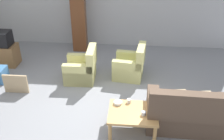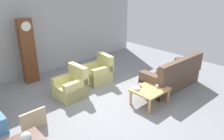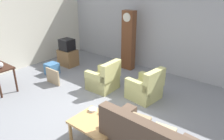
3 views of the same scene
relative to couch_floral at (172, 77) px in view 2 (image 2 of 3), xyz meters
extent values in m
plane|color=gray|center=(-2.06, 0.48, -0.36)|extent=(10.40, 10.40, 0.00)
cube|color=#ADAFB5|center=(-2.06, 4.08, 1.24)|extent=(8.40, 0.16, 3.20)
cube|color=brown|center=(0.00, 0.07, -0.14)|extent=(2.12, 0.90, 0.44)
cube|color=brown|center=(-0.01, -0.29, 0.38)|extent=(2.10, 0.26, 0.60)
cube|color=brown|center=(0.93, 0.04, -0.02)|extent=(0.26, 0.85, 0.68)
cube|color=brown|center=(-0.93, 0.09, -0.02)|extent=(0.26, 0.85, 0.68)
cube|color=brown|center=(0.48, 0.10, 0.26)|extent=(0.37, 0.15, 0.36)
cube|color=#C6B284|center=(0.00, 0.12, 0.26)|extent=(0.37, 0.17, 0.36)
cube|color=#9E8966|center=(-0.48, 0.13, 0.26)|extent=(0.38, 0.18, 0.36)
cube|color=#CCC67A|center=(-2.74, 1.66, -0.16)|extent=(0.78, 0.78, 0.40)
cube|color=#CCC67A|center=(-2.42, 1.67, 0.30)|extent=(0.20, 0.76, 0.52)
cube|color=#CCC67A|center=(-2.75, 1.96, -0.06)|extent=(0.76, 0.18, 0.60)
cube|color=#CCC67A|center=(-2.74, 1.36, -0.06)|extent=(0.76, 0.18, 0.60)
cube|color=#C7C578|center=(-1.48, 1.94, -0.16)|extent=(0.85, 0.85, 0.40)
cube|color=#C7C578|center=(-1.16, 1.90, 0.30)|extent=(0.27, 0.78, 0.52)
cube|color=#C7C578|center=(-1.44, 2.24, -0.06)|extent=(0.77, 0.25, 0.60)
cube|color=#C7C578|center=(-1.51, 1.65, -0.06)|extent=(0.77, 0.25, 0.60)
cube|color=tan|center=(-1.33, -0.15, 0.08)|extent=(0.96, 0.76, 0.05)
cylinder|color=tan|center=(-1.75, -0.48, -0.15)|extent=(0.07, 0.07, 0.41)
cylinder|color=tan|center=(-0.91, -0.48, -0.15)|extent=(0.07, 0.07, 0.41)
cylinder|color=tan|center=(-1.75, 0.17, -0.15)|extent=(0.07, 0.07, 0.41)
cylinder|color=tan|center=(-0.91, 0.17, -0.15)|extent=(0.07, 0.07, 0.41)
cube|color=brown|center=(-3.09, 3.50, 0.70)|extent=(0.44, 0.28, 2.12)
cylinder|color=silver|center=(-3.09, 3.35, 1.54)|extent=(0.30, 0.02, 0.30)
cube|color=tan|center=(-4.19, 0.93, -0.11)|extent=(0.60, 0.05, 0.49)
sphere|color=silver|center=(-4.81, -0.32, 0.51)|extent=(0.18, 0.18, 0.18)
cylinder|color=white|center=(-1.42, 0.13, 0.14)|extent=(0.09, 0.09, 0.08)
cylinder|color=silver|center=(-1.13, -0.23, 0.14)|extent=(0.09, 0.09, 0.08)
cylinder|color=white|center=(-1.64, 0.08, 0.13)|extent=(0.17, 0.17, 0.05)
camera|label=1|loc=(-1.41, -4.09, 3.29)|focal=40.97mm
camera|label=2|loc=(-5.76, -3.35, 2.84)|focal=35.20mm
camera|label=3|loc=(1.15, -2.75, 2.69)|focal=34.63mm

